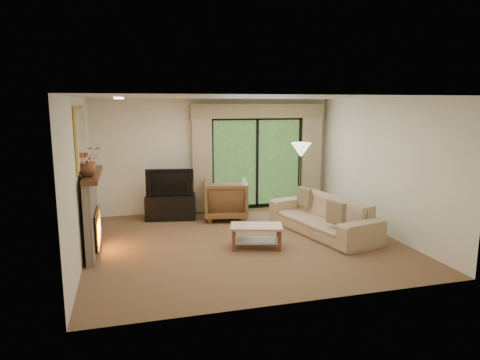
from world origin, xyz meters
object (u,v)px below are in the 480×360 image
object	(u,v)px
armchair	(226,199)
coffee_table	(256,236)
media_console	(171,207)
sofa	(322,216)

from	to	relation	value
armchair	coffee_table	bearing A→B (deg)	103.62
media_console	sofa	bearing A→B (deg)	-23.85
armchair	media_console	bearing A→B (deg)	-1.56
sofa	coffee_table	bearing A→B (deg)	-85.88
sofa	coffee_table	world-z (taller)	sofa
sofa	coffee_table	xyz separation A→B (m)	(-1.49, -0.47, -0.15)
media_console	armchair	xyz separation A→B (m)	(1.17, -0.28, 0.16)
armchair	coffee_table	xyz separation A→B (m)	(0.07, -2.02, -0.23)
media_console	sofa	size ratio (longest dim) A/B	0.45
media_console	armchair	world-z (taller)	armchair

